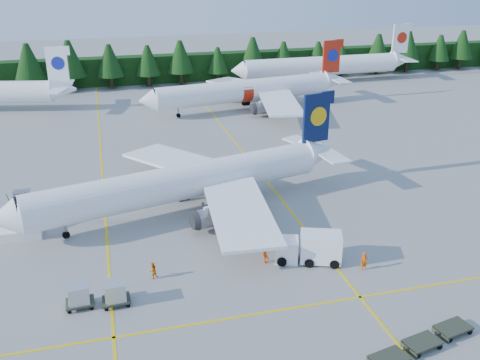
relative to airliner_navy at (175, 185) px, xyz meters
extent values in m
plane|color=gray|center=(6.43, -13.71, -3.40)|extent=(320.00, 320.00, 0.00)
cube|color=yellow|center=(-7.57, 6.29, -3.39)|extent=(0.25, 120.00, 0.01)
cube|color=yellow|center=(12.43, 6.29, -3.39)|extent=(0.25, 120.00, 0.01)
cube|color=yellow|center=(6.43, -19.71, -3.39)|extent=(80.00, 0.25, 0.01)
cube|color=black|center=(6.43, 68.29, -0.40)|extent=(220.00, 4.00, 6.00)
cylinder|color=white|center=(0.62, 0.15, 0.08)|extent=(32.82, 11.70, 3.87)
cone|color=white|center=(-16.64, -4.15, 0.08)|extent=(3.56, 4.41, 3.87)
cube|color=#08143B|center=(17.97, 4.48, 4.91)|extent=(3.65, 1.22, 5.99)
cube|color=white|center=(1.44, 8.83, -0.50)|extent=(12.60, 15.37, 1.10)
cylinder|color=slate|center=(0.20, 5.83, -1.85)|extent=(3.68, 2.76, 2.03)
cube|color=white|center=(5.42, -7.12, -0.50)|extent=(6.80, 14.87, 1.10)
cylinder|color=slate|center=(2.91, -5.05, -1.85)|extent=(3.68, 2.76, 2.03)
cylinder|color=slate|center=(-11.50, -2.87, -2.58)|extent=(0.23, 0.23, 1.64)
cylinder|color=white|center=(18.79, 40.20, 0.17)|extent=(33.91, 9.13, 3.96)
cone|color=white|center=(0.77, 37.38, 0.17)|extent=(3.36, 4.35, 3.96)
cube|color=red|center=(36.90, 43.04, 5.12)|extent=(3.77, 0.93, 6.15)
cube|color=white|center=(20.42, 48.99, -0.43)|extent=(12.03, 15.95, 1.12)
cylinder|color=slate|center=(18.88, 46.04, -1.81)|extent=(3.65, 2.58, 2.08)
cube|color=white|center=(23.03, 32.34, -0.43)|extent=(8.22, 15.62, 1.12)
cylinder|color=slate|center=(20.66, 34.68, -1.81)|extent=(3.65, 2.58, 2.08)
cylinder|color=slate|center=(6.13, 38.22, -2.56)|extent=(0.24, 0.24, 1.69)
cube|color=white|center=(-13.82, 48.24, 5.10)|extent=(3.74, 1.14, 6.13)
cylinder|color=white|center=(41.49, 58.29, 0.38)|extent=(35.76, 4.92, 4.20)
cone|color=white|center=(22.18, 57.89, 0.38)|extent=(3.02, 4.26, 4.20)
cube|color=white|center=(60.89, 58.68, 5.62)|extent=(3.99, 0.45, 6.51)
cylinder|color=slate|center=(27.93, 58.01, -2.56)|extent=(0.25, 0.25, 1.68)
cube|color=white|center=(-15.82, -1.65, -2.88)|extent=(4.01, 2.13, 1.05)
cube|color=slate|center=(-15.80, 0.25, -1.21)|extent=(1.55, 3.80, 2.82)
cube|color=slate|center=(-15.78, 2.15, 0.07)|extent=(1.72, 1.16, 0.11)
cube|color=white|center=(8.48, -12.53, -2.32)|extent=(2.64, 2.64, 2.16)
cube|color=black|center=(8.48, -12.53, -1.80)|extent=(2.31, 2.44, 0.93)
cube|color=white|center=(11.39, -13.58, -1.85)|extent=(4.26, 3.39, 2.68)
cube|color=#2F3325|center=(10.75, -27.38, -2.91)|extent=(2.89, 2.13, 0.15)
cube|color=#2F3325|center=(13.90, -26.50, -2.91)|extent=(2.89, 2.13, 0.15)
cube|color=#2F3325|center=(17.05, -25.63, -2.91)|extent=(2.89, 2.13, 0.15)
cube|color=#2F3325|center=(-9.99, -15.12, -3.00)|extent=(2.28, 1.80, 0.14)
cube|color=silver|center=(-9.99, -15.12, -2.14)|extent=(1.62, 1.57, 1.56)
cube|color=#2F3325|center=(-7.15, -15.51, -3.00)|extent=(2.28, 1.80, 0.14)
cube|color=silver|center=(-7.15, -15.51, -2.14)|extent=(1.62, 1.57, 1.56)
imported|color=#EA5404|center=(14.64, -15.90, -2.53)|extent=(0.66, 0.45, 1.74)
imported|color=orange|center=(-3.86, -12.43, -2.63)|extent=(0.95, 0.89, 1.55)
imported|color=#FC3F05|center=(6.49, -12.47, -2.40)|extent=(0.58, 0.84, 2.01)
camera|label=1|loc=(-6.70, -53.10, 22.58)|focal=40.00mm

